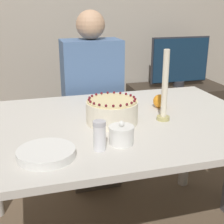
{
  "coord_description": "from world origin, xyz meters",
  "views": [
    {
      "loc": [
        -0.42,
        -1.37,
        1.28
      ],
      "look_at": [
        -0.03,
        -0.02,
        0.79
      ],
      "focal_mm": 50.0,
      "sensor_mm": 36.0,
      "label": 1
    }
  ],
  "objects": [
    {
      "name": "candle",
      "position": [
        0.23,
        -0.05,
        0.88
      ],
      "size": [
        0.06,
        0.06,
        0.35
      ],
      "color": "tan",
      "rests_on": "dining_table"
    },
    {
      "name": "plate_stack",
      "position": [
        -0.36,
        -0.3,
        0.75
      ],
      "size": [
        0.22,
        0.22,
        0.03
      ],
      "color": "white",
      "rests_on": "dining_table"
    },
    {
      "name": "cake",
      "position": [
        -0.03,
        -0.02,
        0.79
      ],
      "size": [
        0.25,
        0.25,
        0.13
      ],
      "color": "#EFE5CC",
      "rests_on": "dining_table"
    },
    {
      "name": "orange_fruit_0",
      "position": [
        0.29,
        0.13,
        0.77
      ],
      "size": [
        0.07,
        0.07,
        0.07
      ],
      "color": "orange",
      "rests_on": "dining_table"
    },
    {
      "name": "tv_monitor",
      "position": [
        0.93,
        1.12,
        0.79
      ],
      "size": [
        0.55,
        0.1,
        0.44
      ],
      "color": "#2D2D33",
      "rests_on": "side_cabinet"
    },
    {
      "name": "person_man_blue_shirt",
      "position": [
        0.03,
        0.7,
        0.54
      ],
      "size": [
        0.4,
        0.34,
        1.24
      ],
      "rotation": [
        0.0,
        0.0,
        3.14
      ],
      "color": "#473D33",
      "rests_on": "ground_plane"
    },
    {
      "name": "sugar_shaker",
      "position": [
        -0.16,
        -0.29,
        0.79
      ],
      "size": [
        0.05,
        0.05,
        0.12
      ],
      "color": "white",
      "rests_on": "dining_table"
    },
    {
      "name": "side_cabinet",
      "position": [
        0.93,
        1.11,
        0.28
      ],
      "size": [
        0.85,
        0.48,
        0.56
      ],
      "color": "#382D23",
      "rests_on": "ground_plane"
    },
    {
      "name": "wall_behind",
      "position": [
        0.0,
        1.4,
        1.3
      ],
      "size": [
        8.0,
        0.05,
        2.6
      ],
      "color": "#ADA393",
      "rests_on": "ground_plane"
    },
    {
      "name": "dining_table",
      "position": [
        0.0,
        0.0,
        0.63
      ],
      "size": [
        1.43,
        0.99,
        0.73
      ],
      "color": "beige",
      "rests_on": "ground_plane"
    },
    {
      "name": "sugar_bowl",
      "position": [
        -0.06,
        -0.26,
        0.77
      ],
      "size": [
        0.1,
        0.1,
        0.1
      ],
      "color": "white",
      "rests_on": "dining_table"
    }
  ]
}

